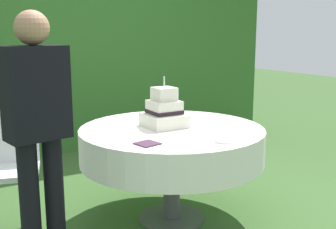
% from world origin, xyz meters
% --- Properties ---
extents(ground_plane, '(20.00, 20.00, 0.00)m').
position_xyz_m(ground_plane, '(0.00, 0.00, 0.00)').
color(ground_plane, '#3D602D').
extents(foliage_hedge, '(5.79, 0.66, 2.77)m').
position_xyz_m(foliage_hedge, '(0.00, 2.56, 1.39)').
color(foliage_hedge, '#336628').
rests_on(foliage_hedge, ground_plane).
extents(cake_table, '(1.42, 1.42, 0.75)m').
position_xyz_m(cake_table, '(0.00, 0.00, 0.62)').
color(cake_table, '#4C4C51').
rests_on(cake_table, ground_plane).
extents(wedding_cake, '(0.31, 0.31, 0.39)m').
position_xyz_m(wedding_cake, '(-0.02, 0.07, 0.87)').
color(wedding_cake, silver).
rests_on(wedding_cake, cake_table).
extents(serving_plate_near, '(0.11, 0.11, 0.01)m').
position_xyz_m(serving_plate_near, '(0.27, 0.16, 0.76)').
color(serving_plate_near, white).
rests_on(serving_plate_near, cake_table).
extents(serving_plate_far, '(0.12, 0.12, 0.01)m').
position_xyz_m(serving_plate_far, '(0.07, -0.54, 0.76)').
color(serving_plate_far, white).
rests_on(serving_plate_far, cake_table).
extents(napkin_stack, '(0.16, 0.16, 0.01)m').
position_xyz_m(napkin_stack, '(-0.39, -0.32, 0.75)').
color(napkin_stack, '#4C2D47').
rests_on(napkin_stack, cake_table).
extents(garden_chair, '(0.50, 0.50, 0.89)m').
position_xyz_m(garden_chair, '(-1.10, 0.50, 0.54)').
color(garden_chair, white).
rests_on(garden_chair, ground_plane).
extents(standing_person, '(0.39, 0.26, 1.60)m').
position_xyz_m(standing_person, '(-1.06, -0.19, 0.93)').
color(standing_person, black).
rests_on(standing_person, ground_plane).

